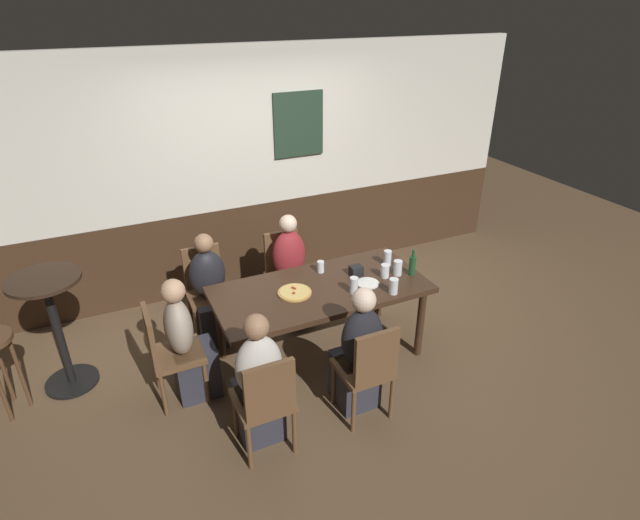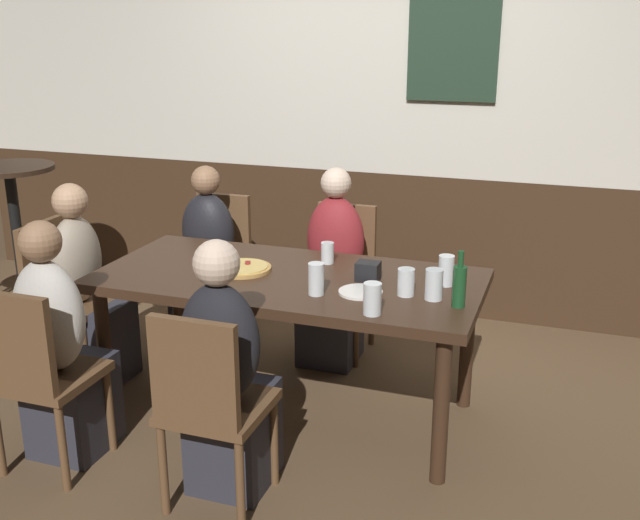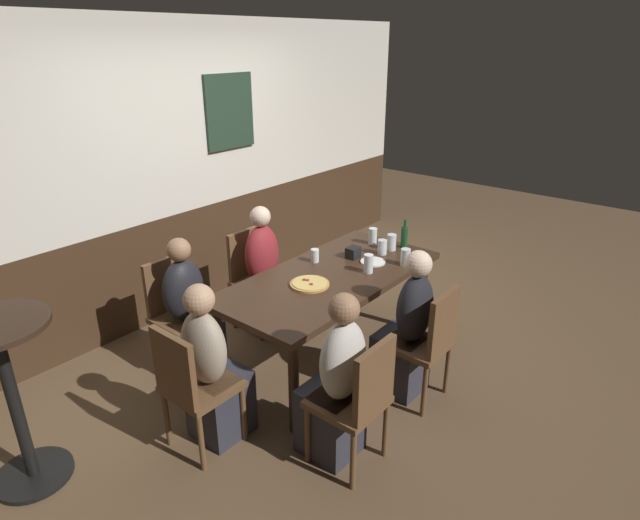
{
  "view_description": "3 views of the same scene",
  "coord_description": "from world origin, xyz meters",
  "px_view_note": "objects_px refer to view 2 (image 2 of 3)",
  "views": [
    {
      "loc": [
        -1.62,
        -3.46,
        3.01
      ],
      "look_at": [
        0.03,
        0.07,
        0.97
      ],
      "focal_mm": 28.51,
      "sensor_mm": 36.0,
      "label": 1
    },
    {
      "loc": [
        1.28,
        -3.2,
        1.92
      ],
      "look_at": [
        0.18,
        -0.04,
        0.85
      ],
      "focal_mm": 41.99,
      "sensor_mm": 36.0,
      "label": 2
    },
    {
      "loc": [
        -2.89,
        -2.26,
        2.42
      ],
      "look_at": [
        -0.18,
        -0.05,
        0.93
      ],
      "focal_mm": 29.49,
      "sensor_mm": 36.0,
      "label": 3
    }
  ],
  "objects_px": {
    "chair_mid_near": "(209,401)",
    "pint_glass_pale": "(446,272)",
    "chair_left_near": "(37,370)",
    "beer_glass_half": "(316,281)",
    "beer_bottle_green": "(459,285)",
    "person_left_near": "(62,360)",
    "chair_mid_far": "(341,270)",
    "chair_head_west": "(62,291)",
    "chair_left_far": "(218,257)",
    "dining_table": "(288,290)",
    "person_head_west": "(88,300)",
    "pint_glass_stout": "(434,287)",
    "tumbler_water": "(327,254)",
    "person_mid_far": "(333,282)",
    "condiment_caddy": "(368,271)",
    "person_mid_near": "(227,388)",
    "pint_glass_amber": "(406,283)",
    "beer_glass_tall": "(372,301)",
    "pizza": "(242,268)",
    "person_left_far": "(206,270)",
    "side_bar_table": "(17,232)"
  },
  "relations": [
    {
      "from": "condiment_caddy",
      "to": "chair_left_far",
      "type": "bearing_deg",
      "value": 146.69
    },
    {
      "from": "chair_mid_far",
      "to": "person_left_far",
      "type": "bearing_deg",
      "value": -168.71
    },
    {
      "from": "person_head_west",
      "to": "pint_glass_pale",
      "type": "bearing_deg",
      "value": 3.44
    },
    {
      "from": "dining_table",
      "to": "person_head_west",
      "type": "xyz_separation_m",
      "value": [
        -1.19,
        0.0,
        -0.2
      ]
    },
    {
      "from": "person_left_far",
      "to": "beer_glass_tall",
      "type": "relative_size",
      "value": 7.95
    },
    {
      "from": "pint_glass_amber",
      "to": "person_head_west",
      "type": "bearing_deg",
      "value": 177.5
    },
    {
      "from": "chair_mid_far",
      "to": "beer_glass_half",
      "type": "height_order",
      "value": "beer_glass_half"
    },
    {
      "from": "person_mid_far",
      "to": "pint_glass_amber",
      "type": "distance_m",
      "value": 1.03
    },
    {
      "from": "dining_table",
      "to": "beer_bottle_green",
      "type": "xyz_separation_m",
      "value": [
        0.85,
        -0.14,
        0.18
      ]
    },
    {
      "from": "person_left_far",
      "to": "condiment_caddy",
      "type": "bearing_deg",
      "value": -27.53
    },
    {
      "from": "dining_table",
      "to": "chair_mid_far",
      "type": "relative_size",
      "value": 2.13
    },
    {
      "from": "chair_left_near",
      "to": "person_mid_far",
      "type": "distance_m",
      "value": 1.76
    },
    {
      "from": "chair_mid_near",
      "to": "person_left_near",
      "type": "height_order",
      "value": "person_left_near"
    },
    {
      "from": "chair_left_near",
      "to": "person_head_west",
      "type": "distance_m",
      "value": 0.93
    },
    {
      "from": "chair_left_near",
      "to": "person_left_near",
      "type": "height_order",
      "value": "person_left_near"
    },
    {
      "from": "person_mid_near",
      "to": "person_mid_far",
      "type": "bearing_deg",
      "value": 90.0
    },
    {
      "from": "pizza",
      "to": "side_bar_table",
      "type": "height_order",
      "value": "side_bar_table"
    },
    {
      "from": "chair_mid_near",
      "to": "pint_glass_pale",
      "type": "distance_m",
      "value": 1.27
    },
    {
      "from": "person_mid_far",
      "to": "beer_glass_tall",
      "type": "distance_m",
      "value": 1.21
    },
    {
      "from": "pint_glass_amber",
      "to": "beer_glass_tall",
      "type": "height_order",
      "value": "beer_glass_tall"
    },
    {
      "from": "beer_glass_tall",
      "to": "tumbler_water",
      "type": "bearing_deg",
      "value": 123.87
    },
    {
      "from": "chair_mid_far",
      "to": "chair_left_far",
      "type": "distance_m",
      "value": 0.82
    },
    {
      "from": "person_left_near",
      "to": "beer_glass_half",
      "type": "relative_size",
      "value": 7.62
    },
    {
      "from": "person_mid_far",
      "to": "dining_table",
      "type": "bearing_deg",
      "value": -90.0
    },
    {
      "from": "chair_left_near",
      "to": "beer_glass_half",
      "type": "xyz_separation_m",
      "value": [
        1.04,
        0.66,
        0.31
      ]
    },
    {
      "from": "chair_mid_far",
      "to": "person_left_near",
      "type": "height_order",
      "value": "person_left_near"
    },
    {
      "from": "chair_left_far",
      "to": "chair_left_near",
      "type": "xyz_separation_m",
      "value": [
        0.0,
        -1.72,
        0.0
      ]
    },
    {
      "from": "pint_glass_amber",
      "to": "tumbler_water",
      "type": "relative_size",
      "value": 1.15
    },
    {
      "from": "chair_mid_far",
      "to": "pint_glass_stout",
      "type": "relative_size",
      "value": 6.3
    },
    {
      "from": "chair_left_far",
      "to": "beer_glass_half",
      "type": "height_order",
      "value": "beer_glass_half"
    },
    {
      "from": "pint_glass_pale",
      "to": "chair_left_far",
      "type": "bearing_deg",
      "value": 154.74
    },
    {
      "from": "chair_left_near",
      "to": "pizza",
      "type": "xyz_separation_m",
      "value": [
        0.58,
        0.86,
        0.26
      ]
    },
    {
      "from": "chair_mid_far",
      "to": "chair_head_west",
      "type": "bearing_deg",
      "value": -147.59
    },
    {
      "from": "tumbler_water",
      "to": "beer_bottle_green",
      "type": "bearing_deg",
      "value": -28.18
    },
    {
      "from": "chair_mid_near",
      "to": "person_mid_far",
      "type": "xyz_separation_m",
      "value": [
        -0.0,
        1.55,
        -0.02
      ]
    },
    {
      "from": "chair_left_far",
      "to": "tumbler_water",
      "type": "relative_size",
      "value": 8.09
    },
    {
      "from": "chair_left_near",
      "to": "pint_glass_stout",
      "type": "xyz_separation_m",
      "value": [
        1.55,
        0.77,
        0.3
      ]
    },
    {
      "from": "pint_glass_pale",
      "to": "dining_table",
      "type": "bearing_deg",
      "value": -171.16
    },
    {
      "from": "person_left_near",
      "to": "person_mid_far",
      "type": "bearing_deg",
      "value": 59.36
    },
    {
      "from": "person_mid_near",
      "to": "pint_glass_pale",
      "type": "height_order",
      "value": "person_mid_near"
    },
    {
      "from": "tumbler_water",
      "to": "beer_glass_tall",
      "type": "bearing_deg",
      "value": -56.13
    },
    {
      "from": "dining_table",
      "to": "tumbler_water",
      "type": "distance_m",
      "value": 0.31
    },
    {
      "from": "beer_glass_half",
      "to": "condiment_caddy",
      "type": "distance_m",
      "value": 0.32
    },
    {
      "from": "person_left_far",
      "to": "person_head_west",
      "type": "distance_m",
      "value": 0.78
    },
    {
      "from": "person_mid_near",
      "to": "pint_glass_amber",
      "type": "distance_m",
      "value": 0.92
    },
    {
      "from": "beer_bottle_green",
      "to": "person_left_near",
      "type": "bearing_deg",
      "value": -161.68
    },
    {
      "from": "pint_glass_pale",
      "to": "beer_bottle_green",
      "type": "relative_size",
      "value": 0.57
    },
    {
      "from": "chair_left_far",
      "to": "tumbler_water",
      "type": "distance_m",
      "value": 1.16
    },
    {
      "from": "tumbler_water",
      "to": "side_bar_table",
      "type": "xyz_separation_m",
      "value": [
        -2.24,
        0.32,
        -0.17
      ]
    },
    {
      "from": "dining_table",
      "to": "beer_glass_half",
      "type": "height_order",
      "value": "beer_glass_half"
    }
  ]
}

